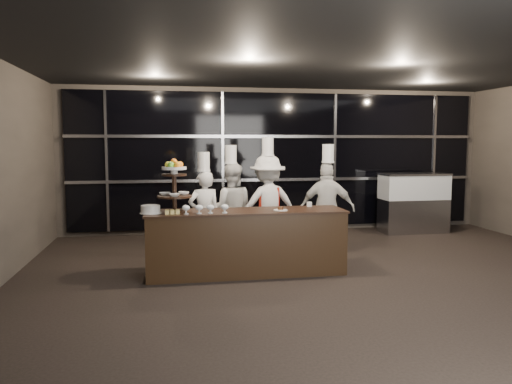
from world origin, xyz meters
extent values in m
plane|color=black|center=(0.00, 0.00, 0.00)|extent=(10.00, 10.00, 0.00)
plane|color=black|center=(0.00, 0.00, 3.00)|extent=(10.00, 10.00, 0.00)
plane|color=#473F38|center=(0.00, 5.00, 1.50)|extent=(9.00, 0.00, 9.00)
cube|color=black|center=(0.00, 4.94, 1.50)|extent=(8.60, 0.04, 2.80)
cube|color=#A5A5AA|center=(0.00, 4.89, 1.10)|extent=(8.60, 0.06, 0.06)
cube|color=#A5A5AA|center=(0.00, 4.89, 2.00)|extent=(8.60, 0.06, 0.06)
cube|color=#A5A5AA|center=(-3.50, 4.91, 1.50)|extent=(0.05, 0.05, 2.80)
cube|color=#A5A5AA|center=(-1.20, 4.91, 1.50)|extent=(0.05, 0.05, 2.80)
cube|color=#A5A5AA|center=(1.20, 4.91, 1.50)|extent=(0.05, 0.05, 2.80)
cube|color=#A5A5AA|center=(3.50, 4.91, 1.50)|extent=(0.05, 0.05, 2.80)
cube|color=black|center=(-1.23, 1.66, 0.45)|extent=(2.80, 0.70, 0.90)
cube|color=black|center=(-1.23, 1.66, 0.91)|extent=(2.84, 0.74, 0.03)
cylinder|color=black|center=(-2.23, 1.66, 0.94)|extent=(0.24, 0.24, 0.03)
cylinder|color=black|center=(-2.23, 1.66, 1.27)|extent=(0.06, 0.06, 0.70)
cylinder|color=black|center=(-2.23, 1.66, 1.14)|extent=(0.48, 0.48, 0.02)
cylinder|color=black|center=(-2.23, 1.66, 1.44)|extent=(0.34, 0.34, 0.02)
cylinder|color=white|center=(-2.23, 1.66, 1.48)|extent=(0.10, 0.10, 0.06)
cylinder|color=white|center=(-2.23, 1.66, 1.53)|extent=(0.34, 0.34, 0.04)
sphere|color=orange|center=(-2.15, 1.66, 1.58)|extent=(0.09, 0.09, 0.09)
sphere|color=#7EC131|center=(-2.19, 1.73, 1.58)|extent=(0.09, 0.09, 0.09)
sphere|color=orange|center=(-2.27, 1.73, 1.58)|extent=(0.09, 0.09, 0.09)
sphere|color=yellow|center=(-2.31, 1.66, 1.58)|extent=(0.09, 0.09, 0.09)
sphere|color=#59AA2B|center=(-2.27, 1.59, 1.58)|extent=(0.09, 0.09, 0.09)
sphere|color=orange|center=(-2.19, 1.59, 1.58)|extent=(0.09, 0.09, 0.09)
sphere|color=orange|center=(-2.23, 1.66, 1.62)|extent=(0.09, 0.09, 0.09)
imported|color=white|center=(-2.36, 1.72, 1.17)|extent=(0.16, 0.16, 0.04)
imported|color=white|center=(-2.10, 1.72, 1.18)|extent=(0.15, 0.15, 0.05)
imported|color=white|center=(-2.23, 1.54, 1.17)|extent=(0.16, 0.16, 0.04)
cylinder|color=silver|center=(-2.09, 1.44, 0.93)|extent=(0.07, 0.07, 0.01)
cylinder|color=silver|center=(-2.09, 1.44, 0.96)|extent=(0.02, 0.02, 0.05)
ellipsoid|color=silver|center=(-2.09, 1.44, 1.01)|extent=(0.11, 0.11, 0.08)
ellipsoid|color=green|center=(-2.09, 1.44, 1.01)|extent=(0.08, 0.08, 0.05)
cylinder|color=silver|center=(-1.91, 1.44, 0.93)|extent=(0.07, 0.07, 0.01)
cylinder|color=silver|center=(-1.91, 1.44, 0.96)|extent=(0.02, 0.02, 0.05)
ellipsoid|color=silver|center=(-1.91, 1.44, 1.01)|extent=(0.11, 0.11, 0.08)
ellipsoid|color=red|center=(-1.91, 1.44, 1.01)|extent=(0.08, 0.08, 0.05)
cylinder|color=silver|center=(-1.76, 1.44, 0.93)|extent=(0.07, 0.07, 0.01)
cylinder|color=silver|center=(-1.76, 1.44, 0.96)|extent=(0.02, 0.02, 0.05)
ellipsoid|color=silver|center=(-1.76, 1.44, 1.01)|extent=(0.11, 0.11, 0.08)
ellipsoid|color=beige|center=(-1.76, 1.44, 1.01)|extent=(0.08, 0.08, 0.05)
cylinder|color=silver|center=(-1.56, 1.44, 0.93)|extent=(0.07, 0.07, 0.01)
cylinder|color=silver|center=(-1.56, 1.44, 0.96)|extent=(0.02, 0.02, 0.05)
ellipsoid|color=silver|center=(-1.56, 1.44, 1.01)|extent=(0.11, 0.11, 0.08)
ellipsoid|color=#502F10|center=(-1.56, 1.44, 1.01)|extent=(0.08, 0.08, 0.05)
cylinder|color=white|center=(-2.56, 1.61, 0.93)|extent=(0.30, 0.30, 0.01)
cylinder|color=silver|center=(-2.56, 1.61, 0.98)|extent=(0.26, 0.26, 0.10)
cube|color=#FFE57C|center=(-2.34, 1.46, 0.95)|extent=(0.05, 0.06, 0.05)
cube|color=#FFE57C|center=(-2.27, 1.46, 0.95)|extent=(0.05, 0.06, 0.05)
cube|color=#FFE57C|center=(-2.20, 1.46, 0.95)|extent=(0.05, 0.06, 0.05)
cube|color=#FFE57C|center=(-2.34, 1.53, 0.95)|extent=(0.05, 0.06, 0.05)
cube|color=#FFE57C|center=(-2.27, 1.53, 0.95)|extent=(0.05, 0.06, 0.05)
cube|color=#FFE57C|center=(-2.20, 1.53, 0.95)|extent=(0.05, 0.06, 0.05)
cylinder|color=white|center=(-0.75, 1.56, 0.93)|extent=(0.20, 0.20, 0.01)
cylinder|color=#4C2814|center=(-0.75, 1.56, 0.95)|extent=(0.08, 0.08, 0.04)
cylinder|color=white|center=(-0.22, 1.91, 0.96)|extent=(0.08, 0.08, 0.07)
cube|color=#A5A5AA|center=(2.73, 4.30, 0.35)|extent=(1.36, 0.58, 0.70)
cube|color=silver|center=(2.73, 4.30, 0.95)|extent=(1.36, 0.58, 0.50)
cube|color=#FFC67F|center=(2.73, 4.30, 0.95)|extent=(1.26, 0.49, 0.40)
cube|color=#A5A5AA|center=(2.73, 4.30, 1.22)|extent=(1.38, 0.60, 0.04)
imported|color=white|center=(-1.75, 2.62, 0.72)|extent=(0.58, 0.44, 1.43)
cylinder|color=white|center=(-1.75, 2.62, 1.58)|extent=(0.19, 0.19, 0.30)
cylinder|color=white|center=(-1.75, 2.62, 1.44)|extent=(0.21, 0.21, 0.03)
imported|color=silver|center=(-1.28, 2.92, 0.77)|extent=(0.84, 0.71, 1.54)
cylinder|color=white|center=(-1.28, 2.92, 1.69)|extent=(0.19, 0.19, 0.30)
cylinder|color=white|center=(-1.28, 2.92, 1.54)|extent=(0.21, 0.21, 0.03)
imported|color=silver|center=(-0.68, 2.80, 0.83)|extent=(1.16, 0.78, 1.67)
cylinder|color=white|center=(-0.68, 2.80, 1.82)|extent=(0.19, 0.19, 0.30)
cylinder|color=white|center=(-0.68, 2.80, 1.67)|extent=(0.21, 0.21, 0.03)
cube|color=#A1190C|center=(-0.68, 2.68, 0.83)|extent=(0.34, 0.03, 0.62)
imported|color=silver|center=(0.29, 2.60, 0.78)|extent=(0.98, 0.61, 1.55)
cylinder|color=white|center=(0.29, 2.60, 1.70)|extent=(0.19, 0.19, 0.30)
cylinder|color=white|center=(0.29, 2.60, 1.56)|extent=(0.21, 0.21, 0.03)
camera|label=1|loc=(-2.32, -5.29, 1.90)|focal=35.00mm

